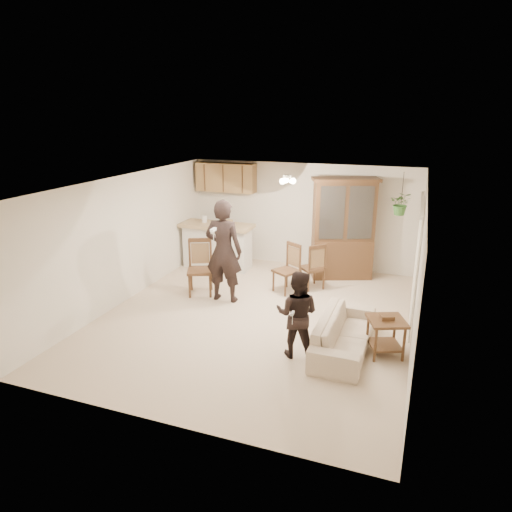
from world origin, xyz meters
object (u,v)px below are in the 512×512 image
(chair_hutch_left, at_px, (286,279))
(chair_hutch_right, at_px, (312,275))
(chair_bar, at_px, (200,279))
(sofa, at_px, (344,329))
(adult, at_px, (224,258))
(china_hutch, at_px, (343,229))
(side_table, at_px, (385,336))
(child, at_px, (297,316))

(chair_hutch_left, relative_size, chair_hutch_right, 1.02)
(chair_bar, bearing_deg, sofa, -45.47)
(adult, distance_m, china_hutch, 2.94)
(sofa, xyz_separation_m, chair_hutch_right, (-1.10, 2.46, -0.08))
(china_hutch, height_order, chair_hutch_right, china_hutch)
(chair_hutch_right, bearing_deg, adult, -4.67)
(china_hutch, relative_size, side_table, 3.20)
(adult, xyz_separation_m, side_table, (3.24, -1.15, -0.59))
(side_table, distance_m, chair_hutch_left, 2.96)
(child, bearing_deg, adult, -42.51)
(child, distance_m, china_hutch, 3.82)
(adult, xyz_separation_m, chair_hutch_right, (1.51, 1.25, -0.61))
(china_hutch, xyz_separation_m, chair_hutch_right, (-0.47, -0.91, -0.84))
(china_hutch, relative_size, chair_bar, 1.98)
(adult, height_order, china_hutch, china_hutch)
(chair_bar, bearing_deg, chair_hutch_right, 5.22)
(china_hutch, bearing_deg, chair_hutch_right, -138.11)
(china_hutch, xyz_separation_m, chair_bar, (-2.58, -2.04, -0.80))
(china_hutch, height_order, chair_hutch_left, china_hutch)
(side_table, bearing_deg, sofa, -173.97)
(child, relative_size, chair_hutch_left, 1.30)
(child, distance_m, side_table, 1.44)
(china_hutch, bearing_deg, adult, -153.38)
(adult, bearing_deg, sofa, 153.07)
(sofa, distance_m, chair_bar, 3.48)
(china_hutch, distance_m, chair_hutch_right, 1.33)
(chair_hutch_right, bearing_deg, china_hutch, -161.46)
(chair_bar, height_order, chair_hutch_right, chair_bar)
(child, distance_m, chair_hutch_left, 2.66)
(adult, distance_m, chair_hutch_right, 2.05)
(sofa, xyz_separation_m, china_hutch, (-0.63, 3.37, 0.76))
(chair_hutch_left, distance_m, chair_hutch_right, 0.61)
(chair_hutch_left, bearing_deg, sofa, -20.82)
(chair_bar, xyz_separation_m, chair_hutch_left, (1.65, 0.72, -0.03))
(adult, height_order, chair_hutch_left, adult)
(chair_bar, bearing_deg, china_hutch, 15.48)
(sofa, height_order, china_hutch, china_hutch)
(china_hutch, distance_m, chair_bar, 3.38)
(child, bearing_deg, sofa, -150.07)
(adult, height_order, side_table, adult)
(chair_hutch_left, height_order, chair_hutch_right, chair_hutch_left)
(sofa, xyz_separation_m, child, (-0.67, -0.42, 0.31))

